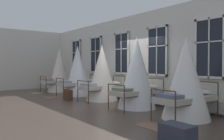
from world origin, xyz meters
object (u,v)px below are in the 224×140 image
(cot_third, at_px, (102,74))
(cot_fourth, at_px, (137,74))
(cot_second, at_px, (78,71))
(travel_trunk, at_px, (177,133))
(suitcase_dark, at_px, (68,95))
(cot_fifth, at_px, (186,79))
(cot_first, at_px, (60,71))

(cot_third, bearing_deg, cot_fourth, -92.12)
(cot_second, xyz_separation_m, travel_trunk, (7.14, -1.77, -0.98))
(cot_fourth, bearing_deg, cot_second, 89.04)
(cot_third, relative_size, suitcase_dark, 3.94)
(cot_fifth, bearing_deg, cot_first, 91.23)
(travel_trunk, bearing_deg, cot_fifth, 121.23)
(cot_fourth, bearing_deg, cot_third, 88.05)
(cot_first, xyz_separation_m, cot_second, (2.05, -0.00, 0.01))
(suitcase_dark, relative_size, travel_trunk, 0.91)
(cot_fifth, bearing_deg, travel_trunk, -147.48)
(travel_trunk, bearing_deg, cot_first, 169.07)
(travel_trunk, bearing_deg, cot_fourth, 149.42)
(cot_second, bearing_deg, cot_first, 90.82)
(cot_fourth, bearing_deg, suitcase_dark, 108.50)
(cot_third, relative_size, travel_trunk, 3.57)
(suitcase_dark, height_order, travel_trunk, suitcase_dark)
(cot_third, xyz_separation_m, travel_trunk, (5.16, -1.82, -0.93))
(cot_first, xyz_separation_m, cot_fifth, (8.12, -0.01, -0.05))
(cot_fourth, relative_size, suitcase_dark, 4.16)
(cot_fourth, bearing_deg, cot_first, 88.90)
(cot_second, relative_size, travel_trunk, 3.72)
(cot_second, bearing_deg, cot_third, -87.71)
(cot_first, bearing_deg, cot_fifth, -89.57)
(cot_fifth, distance_m, suitcase_dark, 5.15)
(cot_third, xyz_separation_m, cot_fifth, (4.09, -0.06, -0.02))
(cot_first, distance_m, travel_trunk, 9.41)
(cot_fourth, height_order, suitcase_dark, cot_fourth)
(cot_fourth, distance_m, travel_trunk, 3.67)
(cot_fifth, relative_size, travel_trunk, 3.49)
(cot_second, relative_size, cot_third, 1.04)
(cot_first, height_order, cot_fifth, cot_first)
(cot_first, bearing_deg, suitcase_dark, -108.02)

